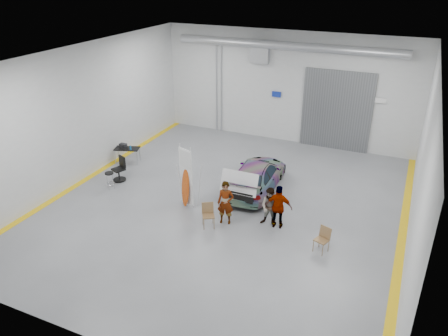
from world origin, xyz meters
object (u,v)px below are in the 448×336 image
at_px(person_a, 226,203).
at_px(person_c, 279,207).
at_px(sedan_car, 257,176).
at_px(office_chair, 120,170).
at_px(person_b, 270,207).
at_px(surfboard_display, 187,182).
at_px(folding_chair_near, 209,220).
at_px(folding_chair_far, 321,244).
at_px(shop_stool, 110,181).
at_px(work_table, 126,148).

xyz_separation_m(person_a, person_c, (1.93, 0.52, 0.00)).
bearing_deg(sedan_car, person_a, 83.74).
bearing_deg(sedan_car, office_chair, 12.06).
relative_size(person_b, surfboard_display, 0.59).
bearing_deg(person_a, folding_chair_near, -144.93).
bearing_deg(office_chair, folding_chair_far, 12.38).
relative_size(person_a, surfboard_display, 0.65).
bearing_deg(shop_stool, folding_chair_near, -10.62).
xyz_separation_m(person_b, office_chair, (-7.52, 0.84, -0.29)).
bearing_deg(work_table, sedan_car, -0.46).
distance_m(person_b, surfboard_display, 3.55).
relative_size(sedan_car, work_table, 3.39).
xyz_separation_m(person_c, folding_chair_far, (1.84, -0.87, -0.59)).
distance_m(person_b, shop_stool, 7.40).
bearing_deg(sedan_car, shop_stool, 19.97).
height_order(surfboard_display, folding_chair_far, surfboard_display).
relative_size(sedan_car, folding_chair_far, 4.94).
bearing_deg(person_a, shop_stool, 162.27).
bearing_deg(folding_chair_near, person_a, 15.60).
distance_m(sedan_car, work_table, 6.93).
height_order(person_b, folding_chair_far, person_b).
height_order(person_a, person_c, person_c).
xyz_separation_m(work_table, office_chair, (0.89, -1.78, -0.26)).
relative_size(sedan_car, office_chair, 3.99).
xyz_separation_m(folding_chair_near, shop_stool, (-5.31, 1.00, 0.10)).
bearing_deg(person_b, sedan_car, 120.28).
bearing_deg(work_table, surfboard_display, -28.13).
bearing_deg(sedan_car, work_table, -4.34).
bearing_deg(person_a, person_c, 1.96).
relative_size(surfboard_display, folding_chair_near, 2.84).
distance_m(surfboard_display, office_chair, 4.12).
bearing_deg(surfboard_display, folding_chair_near, -15.84).
xyz_separation_m(person_a, work_table, (-6.80, 3.14, -0.11)).
bearing_deg(folding_chair_far, folding_chair_near, -157.24).
bearing_deg(folding_chair_far, work_table, -177.87).
xyz_separation_m(sedan_car, person_c, (1.80, -2.56, 0.22)).
bearing_deg(folding_chair_near, office_chair, 128.35).
height_order(surfboard_display, shop_stool, surfboard_display).
height_order(person_b, person_c, person_c).
xyz_separation_m(person_a, person_b, (1.61, 0.52, -0.08)).
bearing_deg(shop_stool, work_table, 110.94).
bearing_deg(folding_chair_near, shop_stool, 136.81).
relative_size(person_a, folding_chair_far, 1.90).
height_order(folding_chair_near, shop_stool, folding_chair_near).
relative_size(surfboard_display, shop_stool, 3.41).
relative_size(person_a, person_b, 1.11).
distance_m(folding_chair_near, work_table, 7.33).
bearing_deg(person_a, surfboard_display, 151.56).
relative_size(sedan_car, surfboard_display, 1.69).
bearing_deg(surfboard_display, shop_stool, -158.98).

